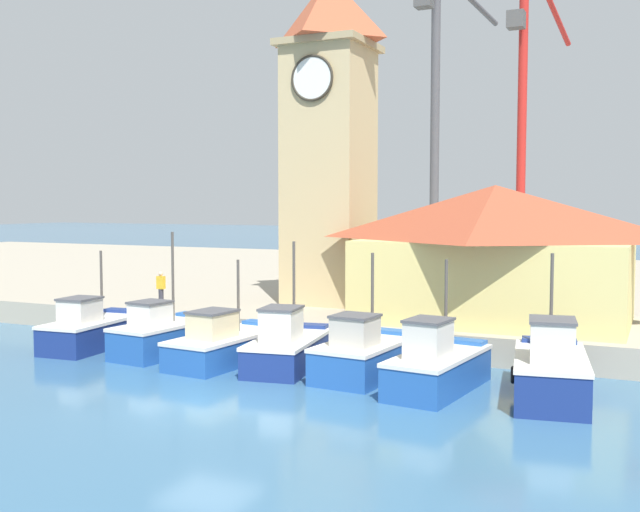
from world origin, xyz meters
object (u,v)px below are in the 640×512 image
(warehouse_right, at_px, (494,252))
(fishing_boat_far_left, at_px, (92,330))
(fishing_boat_left_inner, at_px, (227,344))
(fishing_boat_center, at_px, (364,355))
(dock_worker_near_tower, at_px, (424,303))
(port_crane_near, at_px, (436,152))
(fishing_boat_left_outer, at_px, (163,335))
(fishing_boat_mid_right, at_px, (437,366))
(fishing_boat_mid_left, at_px, (288,347))
(clock_tower, at_px, (329,133))
(fishing_boat_right_inner, at_px, (551,371))
(port_crane_far, at_px, (523,157))
(dock_worker_along_quay, at_px, (161,289))

(warehouse_right, bearing_deg, fishing_boat_far_left, -154.14)
(fishing_boat_left_inner, bearing_deg, fishing_boat_center, -0.08)
(dock_worker_near_tower, bearing_deg, port_crane_near, 104.91)
(fishing_boat_left_outer, relative_size, fishing_boat_mid_right, 0.98)
(fishing_boat_mid_left, bearing_deg, dock_worker_near_tower, 52.60)
(clock_tower, xyz_separation_m, warehouse_right, (8.06, -2.19, -5.10))
(fishing_boat_left_outer, bearing_deg, fishing_boat_right_inner, -2.14)
(fishing_boat_left_outer, xyz_separation_m, clock_tower, (2.74, 8.94, 8.11))
(fishing_boat_right_inner, relative_size, port_crane_near, 0.25)
(fishing_boat_mid_left, height_order, fishing_boat_right_inner, fishing_boat_mid_left)
(fishing_boat_left_inner, bearing_deg, port_crane_near, 87.73)
(fishing_boat_center, xyz_separation_m, port_crane_far, (0.59, 25.26, 7.77))
(fishing_boat_far_left, distance_m, port_crane_far, 28.94)
(warehouse_right, height_order, port_crane_far, port_crane_far)
(fishing_boat_far_left, height_order, fishing_boat_left_inner, fishing_boat_far_left)
(dock_worker_near_tower, relative_size, dock_worker_along_quay, 1.00)
(fishing_boat_mid_left, height_order, port_crane_near, port_crane_near)
(fishing_boat_mid_left, bearing_deg, fishing_boat_center, -4.02)
(port_crane_near, relative_size, dock_worker_along_quay, 12.10)
(fishing_boat_center, bearing_deg, fishing_boat_mid_left, 175.98)
(fishing_boat_mid_left, distance_m, clock_tower, 12.32)
(fishing_boat_right_inner, distance_m, warehouse_right, 8.45)
(port_crane_near, bearing_deg, fishing_boat_right_inner, -66.47)
(fishing_boat_right_inner, bearing_deg, dock_worker_along_quay, 164.86)
(port_crane_near, bearing_deg, dock_worker_near_tower, -75.09)
(clock_tower, relative_size, port_crane_near, 0.84)
(fishing_boat_far_left, height_order, port_crane_near, port_crane_near)
(fishing_boat_far_left, height_order, clock_tower, clock_tower)
(port_crane_near, bearing_deg, warehouse_right, -66.46)
(fishing_boat_right_inner, bearing_deg, fishing_boat_left_outer, 177.86)
(clock_tower, bearing_deg, fishing_boat_mid_right, -51.01)
(fishing_boat_left_inner, height_order, clock_tower, clock_tower)
(fishing_boat_mid_right, distance_m, dock_worker_near_tower, 5.97)
(fishing_boat_left_inner, relative_size, warehouse_right, 0.50)
(fishing_boat_right_inner, relative_size, dock_worker_along_quay, 3.06)
(port_crane_near, bearing_deg, fishing_boat_left_outer, -99.39)
(warehouse_right, xyz_separation_m, dock_worker_along_quay, (-13.97, -2.63, -1.87))
(fishing_boat_far_left, distance_m, warehouse_right, 15.96)
(fishing_boat_mid_left, bearing_deg, fishing_boat_left_inner, -175.21)
(fishing_boat_far_left, distance_m, fishing_boat_mid_left, 8.51)
(clock_tower, bearing_deg, port_crane_near, 85.73)
(fishing_boat_mid_right, xyz_separation_m, clock_tower, (-8.00, 9.88, 8.10))
(dock_worker_near_tower, bearing_deg, fishing_boat_left_inner, -140.86)
(warehouse_right, xyz_separation_m, port_crane_near, (-7.02, 16.11, 5.05))
(fishing_boat_left_inner, bearing_deg, fishing_boat_far_left, 179.20)
(fishing_boat_far_left, relative_size, clock_tower, 0.29)
(fishing_boat_left_outer, height_order, warehouse_right, warehouse_right)
(fishing_boat_left_outer, bearing_deg, port_crane_near, 80.61)
(clock_tower, bearing_deg, fishing_boat_far_left, -123.81)
(fishing_boat_mid_left, xyz_separation_m, fishing_boat_mid_right, (5.53, -0.96, 0.04))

